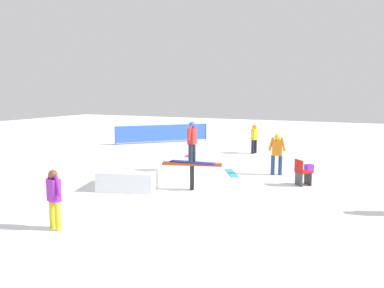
% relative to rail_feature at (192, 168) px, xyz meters
% --- Properties ---
extents(ground_plane, '(60.00, 60.00, 0.00)m').
position_rel_rail_feature_xyz_m(ground_plane, '(0.00, 0.00, -0.72)').
color(ground_plane, white).
extents(rail_feature, '(1.90, 0.82, 0.88)m').
position_rel_rail_feature_xyz_m(rail_feature, '(0.00, 0.00, 0.00)').
color(rail_feature, black).
rests_on(rail_feature, ground).
extents(snow_kicker_ramp, '(2.16, 1.95, 0.61)m').
position_rel_rail_feature_xyz_m(snow_kicker_ramp, '(-1.96, -0.59, -0.42)').
color(snow_kicker_ramp, white).
rests_on(snow_kicker_ramp, ground).
extents(main_rider_on_rail, '(1.47, 0.70, 1.31)m').
position_rel_rail_feature_xyz_m(main_rider_on_rail, '(0.00, 0.00, 0.80)').
color(main_rider_on_rail, navy).
rests_on(main_rider_on_rail, rail_feature).
extents(bystander_orange, '(0.65, 0.30, 1.55)m').
position_rel_rail_feature_xyz_m(bystander_orange, '(1.98, 3.31, 0.15)').
color(bystander_orange, navy).
rests_on(bystander_orange, ground).
extents(bystander_yellow, '(0.30, 0.62, 1.47)m').
position_rel_rail_feature_xyz_m(bystander_yellow, '(-0.11, 7.76, 0.10)').
color(bystander_yellow, black).
rests_on(bystander_yellow, ground).
extents(bystander_purple, '(0.58, 0.27, 1.38)m').
position_rel_rail_feature_xyz_m(bystander_purple, '(-1.38, -4.46, 0.05)').
color(bystander_purple, gold).
rests_on(bystander_purple, ground).
extents(loose_snowboard_magenta, '(0.49, 1.38, 0.02)m').
position_rel_rail_feature_xyz_m(loose_snowboard_magenta, '(-2.84, 5.98, -0.71)').
color(loose_snowboard_magenta, '#CD249C').
rests_on(loose_snowboard_magenta, ground).
extents(loose_snowboard_cyan, '(0.95, 1.40, 0.02)m').
position_rel_rail_feature_xyz_m(loose_snowboard_cyan, '(0.36, 2.85, -0.71)').
color(loose_snowboard_cyan, '#2AB8D1').
rests_on(loose_snowboard_cyan, ground).
extents(folding_chair, '(0.62, 0.62, 0.88)m').
position_rel_rail_feature_xyz_m(folding_chair, '(3.11, 2.06, -0.31)').
color(folding_chair, '#3F3F44').
rests_on(folding_chair, ground).
extents(backpack_on_snow, '(0.36, 0.37, 0.34)m').
position_rel_rail_feature_xyz_m(backpack_on_snow, '(3.06, 4.14, -0.55)').
color(backpack_on_snow, purple).
rests_on(backpack_on_snow, ground).
extents(safety_fence, '(4.12, 4.12, 1.10)m').
position_rel_rail_feature_xyz_m(safety_fence, '(-6.28, 9.28, -0.12)').
color(safety_fence, blue).
rests_on(safety_fence, ground).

